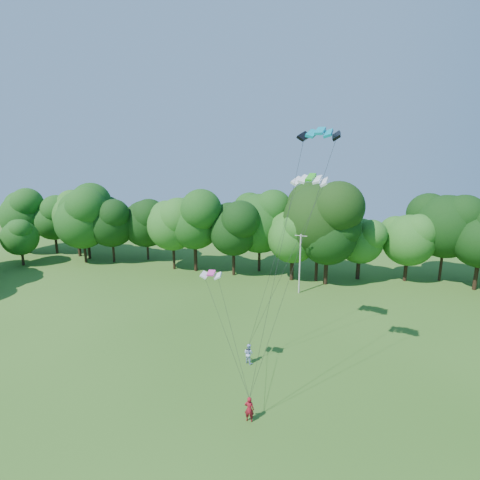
# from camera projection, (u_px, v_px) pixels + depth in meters

# --- Properties ---
(ground) EXTENTS (160.00, 160.00, 0.00)m
(ground) POSITION_uv_depth(u_px,v_px,m) (183.00, 454.00, 22.49)
(ground) COLOR #2D5918
(ground) RESTS_ON ground
(utility_pole) EXTENTS (1.55, 0.31, 7.80)m
(utility_pole) POSITION_uv_depth(u_px,v_px,m) (300.00, 263.00, 47.67)
(utility_pole) COLOR #B8B6AE
(utility_pole) RESTS_ON ground
(kite_flyer_left) EXTENTS (0.67, 0.44, 1.82)m
(kite_flyer_left) POSITION_uv_depth(u_px,v_px,m) (249.00, 409.00, 25.11)
(kite_flyer_left) COLOR maroon
(kite_flyer_left) RESTS_ON ground
(kite_flyer_right) EXTENTS (1.07, 0.99, 1.77)m
(kite_flyer_right) POSITION_uv_depth(u_px,v_px,m) (249.00, 353.00, 32.14)
(kite_flyer_right) COLOR #B1C4F6
(kite_flyer_right) RESTS_ON ground
(kite_teal) EXTENTS (2.83, 1.60, 0.58)m
(kite_teal) POSITION_uv_depth(u_px,v_px,m) (320.00, 131.00, 24.41)
(kite_teal) COLOR #0591AB
(kite_teal) RESTS_ON ground
(kite_green) EXTENTS (3.27, 2.02, 0.66)m
(kite_green) POSITION_uv_depth(u_px,v_px,m) (311.00, 177.00, 32.12)
(kite_green) COLOR green
(kite_green) RESTS_ON ground
(kite_pink) EXTENTS (1.62, 0.86, 0.29)m
(kite_pink) POSITION_uv_depth(u_px,v_px,m) (211.00, 273.00, 28.09)
(kite_pink) COLOR #E840A6
(kite_pink) RESTS_ON ground
(tree_back_west) EXTENTS (9.62, 9.62, 14.00)m
(tree_back_west) POSITION_uv_depth(u_px,v_px,m) (85.00, 208.00, 62.47)
(tree_back_west) COLOR #381F16
(tree_back_west) RESTS_ON ground
(tree_back_center) EXTENTS (10.86, 10.86, 15.79)m
(tree_back_center) POSITION_uv_depth(u_px,v_px,m) (319.00, 212.00, 50.89)
(tree_back_center) COLOR black
(tree_back_center) RESTS_ON ground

